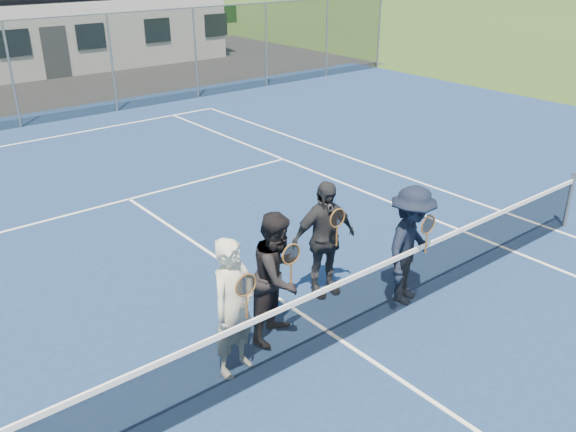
% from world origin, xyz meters
% --- Properties ---
extents(court_surface, '(30.00, 30.00, 0.02)m').
position_xyz_m(court_surface, '(0.00, 0.00, 0.01)').
color(court_surface, navy).
rests_on(court_surface, ground).
extents(court_markings, '(11.03, 23.83, 0.01)m').
position_xyz_m(court_markings, '(0.00, 0.00, 0.02)').
color(court_markings, white).
rests_on(court_markings, court_surface).
extents(tennis_net, '(11.68, 0.08, 1.10)m').
position_xyz_m(tennis_net, '(0.00, 0.00, 0.54)').
color(tennis_net, slate).
rests_on(tennis_net, ground).
extents(perimeter_fence, '(30.07, 0.07, 3.02)m').
position_xyz_m(perimeter_fence, '(0.00, 13.50, 1.52)').
color(perimeter_fence, slate).
rests_on(perimeter_fence, ground).
extents(player_a, '(0.74, 0.57, 1.80)m').
position_xyz_m(player_a, '(-1.43, 0.40, 0.92)').
color(player_a, beige).
rests_on(player_a, court_surface).
extents(player_b, '(1.08, 0.99, 1.80)m').
position_xyz_m(player_b, '(-0.55, 0.66, 0.92)').
color(player_b, black).
rests_on(player_b, court_surface).
extents(player_c, '(1.12, 0.62, 1.80)m').
position_xyz_m(player_c, '(0.65, 1.10, 0.92)').
color(player_c, '#24262A').
rests_on(player_c, court_surface).
extents(player_d, '(1.32, 1.04, 1.80)m').
position_xyz_m(player_d, '(1.48, 0.15, 0.92)').
color(player_d, black).
rests_on(player_d, court_surface).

